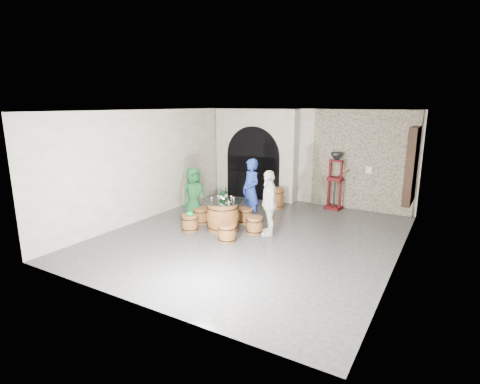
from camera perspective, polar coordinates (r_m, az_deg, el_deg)
The scene contains 31 objects.
ground at distance 9.83m, azimuth 1.90°, elevation -6.71°, with size 8.00×8.00×0.00m, color #2E2E31.
wall_back at distance 13.02m, azimuth 10.42°, elevation 5.30°, with size 8.00×8.00×0.00m, color silver.
wall_front at distance 6.28m, azimuth -15.72°, elevation -3.52°, with size 8.00×8.00×0.00m, color silver.
wall_left at distance 11.46m, azimuth -13.65°, elevation 4.08°, with size 8.00×8.00×0.00m, color silver.
wall_right at distance 8.37m, azimuth 23.56°, elevation 0.01°, with size 8.00×8.00×0.00m, color silver.
ceiling at distance 9.24m, azimuth 2.05°, elevation 12.29°, with size 8.00×8.00×0.00m, color beige.
stone_facing_panel at distance 12.47m, azimuth 18.13°, elevation 4.52°, with size 3.20×0.12×3.18m, color #A19880.
arched_opening at distance 13.55m, azimuth 2.43°, elevation 5.74°, with size 3.10×0.60×3.19m.
shuttered_window at distance 10.69m, azimuth 24.66°, elevation 3.68°, with size 0.23×1.10×2.00m.
barrel_table at distance 10.17m, azimuth -2.64°, elevation -3.61°, with size 1.07×1.07×0.82m.
barrel_stool_left at distance 10.85m, azimuth -5.97°, elevation -3.61°, with size 0.46×0.46×0.45m.
barrel_stool_far at distance 10.81m, azimuth 0.91°, elevation -3.60°, with size 0.46×0.46×0.45m.
barrel_stool_right at distance 9.98m, azimuth 2.24°, elevation -5.05°, with size 0.46×0.46×0.45m.
barrel_stool_near_right at distance 9.38m, azimuth -1.96°, elevation -6.26°, with size 0.46×0.46×0.45m.
barrel_stool_near_left at distance 10.25m, azimuth -7.64°, elevation -4.68°, with size 0.46×0.46×0.45m.
green_cap at distance 10.16m, azimuth -7.68°, elevation -3.27°, with size 0.23×0.18×0.10m.
person_green at distance 10.91m, azimuth -7.05°, elevation -0.41°, with size 0.78×0.51×1.59m, color #12421E.
person_blue at distance 10.76m, azimuth 1.68°, elevation 0.21°, with size 0.68×0.44×1.85m, color navy.
person_white at distance 9.72m, azimuth 4.41°, elevation -1.66°, with size 1.01×0.42×1.72m, color silver.
wine_bottle_left at distance 10.07m, azimuth -2.86°, elevation -0.56°, with size 0.08×0.08×0.32m.
wine_bottle_center at distance 9.92m, azimuth -2.54°, elevation -0.77°, with size 0.08×0.08×0.32m.
wine_bottle_right at distance 10.20m, azimuth -2.18°, elevation -0.37°, with size 0.08×0.08×0.32m.
tasting_glass_a at distance 10.07m, azimuth -4.34°, elevation -1.06°, with size 0.05×0.05×0.10m, color #B87823, non-canonical shape.
tasting_glass_b at distance 10.03m, azimuth -0.98°, elevation -1.09°, with size 0.05×0.05×0.10m, color #B87823, non-canonical shape.
tasting_glass_c at distance 10.39m, azimuth -2.52°, elevation -0.58°, with size 0.05×0.05×0.10m, color #B87823, non-canonical shape.
tasting_glass_d at distance 10.19m, azimuth -1.34°, elevation -0.85°, with size 0.05×0.05×0.10m, color #B87823, non-canonical shape.
tasting_glass_e at distance 9.65m, azimuth -1.72°, elevation -1.67°, with size 0.05×0.05×0.10m, color #B87823, non-canonical shape.
tasting_glass_f at distance 10.27m, azimuth -3.36°, elevation -0.76°, with size 0.05×0.05×0.10m, color #B87823, non-canonical shape.
side_barrel at distance 12.34m, azimuth 5.54°, elevation -0.95°, with size 0.51×0.51×0.68m.
corking_press at distance 12.43m, azimuth 14.33°, elevation 2.30°, with size 0.78×0.50×1.86m.
control_box at distance 12.38m, azimuth 19.09°, elevation 3.21°, with size 0.18×0.10×0.22m, color silver.
Camera 1 is at (4.38, -8.13, 3.36)m, focal length 28.00 mm.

